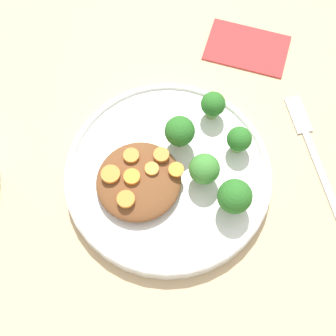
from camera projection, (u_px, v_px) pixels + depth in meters
The scene contains 17 objects.
ground_plane at pixel (168, 178), 0.66m from camera, with size 4.00×4.00×0.00m, color tan.
plate at pixel (168, 174), 0.65m from camera, with size 0.29×0.29×0.03m.
stew_mound at pixel (139, 181), 0.63m from camera, with size 0.11×0.12×0.03m, color brown.
broccoli_floret_0 at pixel (239, 140), 0.64m from camera, with size 0.03×0.03×0.05m.
broccoli_floret_1 at pixel (180, 132), 0.63m from camera, with size 0.04×0.04×0.06m.
broccoli_floret_2 at pixel (204, 169), 0.61m from camera, with size 0.04×0.04×0.05m.
broccoli_floret_3 at pixel (235, 197), 0.60m from camera, with size 0.05×0.05×0.06m.
broccoli_floret_4 at pixel (215, 106), 0.65m from camera, with size 0.04×0.04×0.05m.
carrot_slice_0 at pixel (177, 168), 0.62m from camera, with size 0.02×0.02×0.00m, color orange.
carrot_slice_1 at pixel (152, 169), 0.62m from camera, with size 0.02×0.02×0.00m, color orange.
carrot_slice_2 at pixel (126, 199), 0.60m from camera, with size 0.02×0.02×0.01m, color orange.
carrot_slice_3 at pixel (131, 156), 0.62m from camera, with size 0.02×0.02×0.01m, color orange.
carrot_slice_4 at pixel (111, 174), 0.61m from camera, with size 0.03×0.03×0.01m, color orange.
carrot_slice_5 at pixel (161, 155), 0.62m from camera, with size 0.02×0.02×0.01m, color orange.
carrot_slice_6 at pixel (132, 177), 0.61m from camera, with size 0.02×0.02×0.01m, color orange.
fork at pixel (310, 144), 0.68m from camera, with size 0.17×0.15×0.01m.
napkin at pixel (247, 47), 0.75m from camera, with size 0.15×0.12×0.01m.
Camera 1 is at (0.14, -0.20, 0.62)m, focal length 50.00 mm.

